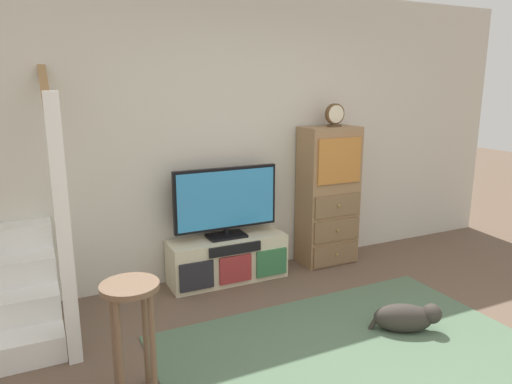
% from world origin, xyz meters
% --- Properties ---
extents(back_wall, '(6.40, 0.12, 2.70)m').
position_xyz_m(back_wall, '(0.00, 2.46, 1.35)').
color(back_wall, beige).
rests_on(back_wall, ground_plane).
extents(area_rug, '(2.60, 1.80, 0.01)m').
position_xyz_m(area_rug, '(0.00, 0.60, 0.01)').
color(area_rug, '#4C664C').
rests_on(area_rug, ground_plane).
extents(media_console, '(1.12, 0.38, 0.43)m').
position_xyz_m(media_console, '(-0.30, 2.19, 0.21)').
color(media_console, beige).
rests_on(media_console, ground_plane).
extents(television, '(1.00, 0.22, 0.67)m').
position_xyz_m(television, '(-0.30, 2.22, 0.78)').
color(television, black).
rests_on(television, media_console).
extents(side_cabinet, '(0.58, 0.38, 1.42)m').
position_xyz_m(side_cabinet, '(0.83, 2.20, 0.71)').
color(side_cabinet, '#93704C').
rests_on(side_cabinet, ground_plane).
extents(desk_clock, '(0.20, 0.08, 0.23)m').
position_xyz_m(desk_clock, '(0.86, 2.19, 1.54)').
color(desk_clock, '#4C3823').
rests_on(desk_clock, side_cabinet).
extents(bar_stool_near, '(0.34, 0.34, 0.73)m').
position_xyz_m(bar_stool_near, '(-1.46, 0.84, 0.54)').
color(bar_stool_near, brown).
rests_on(bar_stool_near, ground_plane).
extents(dog, '(0.50, 0.39, 0.23)m').
position_xyz_m(dog, '(0.55, 0.71, 0.12)').
color(dog, '#332D28').
rests_on(dog, ground_plane).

